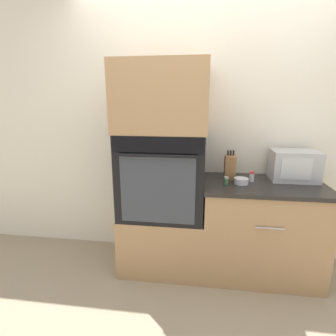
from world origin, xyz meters
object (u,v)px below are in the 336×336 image
(condiment_jar_mid, at_px, (252,177))
(bowl, at_px, (241,181))
(microwave, at_px, (294,165))
(knife_block, at_px, (230,167))
(wall_oven, at_px, (163,174))
(condiment_jar_near, at_px, (226,180))

(condiment_jar_mid, bearing_deg, bowl, -143.20)
(microwave, distance_m, knife_block, 0.56)
(wall_oven, distance_m, knife_block, 0.61)
(wall_oven, bearing_deg, condiment_jar_near, -6.58)
(knife_block, bearing_deg, microwave, 2.75)
(microwave, xyz_separation_m, knife_block, (-0.56, -0.03, -0.02))
(microwave, bearing_deg, wall_oven, -173.21)
(bowl, bearing_deg, wall_oven, 176.98)
(bowl, bearing_deg, microwave, 20.22)
(bowl, bearing_deg, condiment_jar_near, -167.81)
(microwave, relative_size, condiment_jar_near, 6.04)
(bowl, relative_size, condiment_jar_near, 1.86)
(wall_oven, height_order, condiment_jar_near, wall_oven)
(condiment_jar_near, xyz_separation_m, condiment_jar_mid, (0.23, 0.10, 0.01))
(knife_block, distance_m, bowl, 0.19)
(wall_oven, relative_size, condiment_jar_mid, 8.06)
(condiment_jar_near, bearing_deg, microwave, 18.55)
(knife_block, relative_size, condiment_jar_mid, 2.79)
(wall_oven, xyz_separation_m, bowl, (0.68, -0.04, -0.03))
(microwave, bearing_deg, knife_block, -177.25)
(wall_oven, relative_size, microwave, 1.89)
(condiment_jar_near, relative_size, condiment_jar_mid, 0.71)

